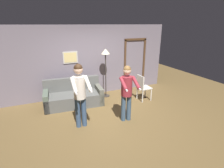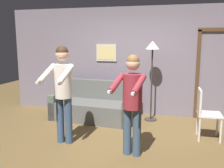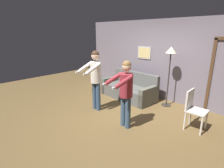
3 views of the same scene
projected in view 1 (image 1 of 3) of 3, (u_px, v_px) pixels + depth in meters
ground_plane at (110, 118)px, 5.16m from camera, size 12.00×12.00×0.00m
back_wall_assembly at (89, 61)px, 6.50m from camera, size 6.40×0.10×2.60m
couch at (74, 97)px, 5.92m from camera, size 1.96×1.00×0.87m
torchiere_lamp at (106, 58)px, 6.22m from camera, size 0.31×0.31×1.80m
person_standing_left at (80, 90)px, 4.38m from camera, size 0.44×0.70×1.72m
person_standing_right at (127, 89)px, 4.71m from camera, size 0.50×0.70×1.60m
dining_chair_distant at (142, 86)px, 6.18m from camera, size 0.43×0.43×0.93m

